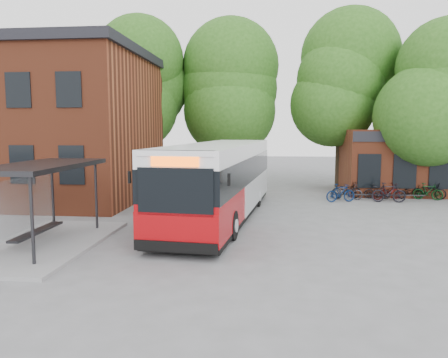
# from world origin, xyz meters

# --- Properties ---
(ground) EXTENTS (100.00, 100.00, 0.00)m
(ground) POSITION_xyz_m (0.00, 0.00, 0.00)
(ground) COLOR #5F5F61
(bus_shelter) EXTENTS (3.60, 7.00, 2.90)m
(bus_shelter) POSITION_xyz_m (-4.50, -1.00, 1.45)
(bus_shelter) COLOR #27272A
(bus_shelter) RESTS_ON ground
(bike_rail) EXTENTS (5.20, 0.10, 0.38)m
(bike_rail) POSITION_xyz_m (9.28, 10.00, 0.19)
(bike_rail) COLOR #27272A
(bike_rail) RESTS_ON ground
(tree_0) EXTENTS (7.92, 7.92, 11.00)m
(tree_0) POSITION_xyz_m (-6.00, 16.00, 5.50)
(tree_0) COLOR #234F15
(tree_0) RESTS_ON ground
(tree_1) EXTENTS (7.92, 7.92, 10.40)m
(tree_1) POSITION_xyz_m (1.00, 17.00, 5.20)
(tree_1) COLOR #234F15
(tree_1) RESTS_ON ground
(tree_2) EXTENTS (7.92, 7.92, 11.00)m
(tree_2) POSITION_xyz_m (8.00, 16.00, 5.50)
(tree_2) COLOR #234F15
(tree_2) RESTS_ON ground
(tree_3) EXTENTS (7.04, 7.04, 9.28)m
(tree_3) POSITION_xyz_m (13.00, 12.00, 4.64)
(tree_3) COLOR #234F15
(tree_3) RESTS_ON ground
(city_bus) EXTENTS (4.18, 13.58, 3.39)m
(city_bus) POSITION_xyz_m (1.03, 4.37, 1.70)
(city_bus) COLOR #9B070B
(city_bus) RESTS_ON ground
(bicycle_0) EXTENTS (2.02, 1.28, 1.00)m
(bicycle_0) POSITION_xyz_m (7.67, 10.70, 0.50)
(bicycle_0) COLOR black
(bicycle_0) RESTS_ON ground
(bicycle_1) EXTENTS (1.76, 0.97, 1.02)m
(bicycle_1) POSITION_xyz_m (7.15, 9.41, 0.51)
(bicycle_1) COLOR #07193D
(bicycle_1) RESTS_ON ground
(bicycle_2) EXTENTS (1.75, 0.64, 0.91)m
(bicycle_2) POSITION_xyz_m (7.65, 10.26, 0.46)
(bicycle_2) COLOR #27262C
(bicycle_2) RESTS_ON ground
(bicycle_3) EXTENTS (1.51, 0.66, 0.88)m
(bicycle_3) POSITION_xyz_m (9.44, 10.72, 0.44)
(bicycle_3) COLOR black
(bicycle_3) RESTS_ON ground
(bicycle_4) EXTENTS (1.88, 1.24, 0.93)m
(bicycle_4) POSITION_xyz_m (9.91, 10.53, 0.47)
(bicycle_4) COLOR #400909
(bicycle_4) RESTS_ON ground
(bicycle_5) EXTENTS (1.85, 0.63, 1.09)m
(bicycle_5) POSITION_xyz_m (9.78, 9.57, 0.55)
(bicycle_5) COLOR black
(bicycle_5) RESTS_ON ground
(bicycle_6) EXTENTS (1.59, 0.71, 0.81)m
(bicycle_6) POSITION_xyz_m (11.37, 10.94, 0.40)
(bicycle_6) COLOR black
(bicycle_6) RESTS_ON ground
(bicycle_7) EXTENTS (1.67, 0.90, 0.97)m
(bicycle_7) POSITION_xyz_m (12.23, 10.66, 0.48)
(bicycle_7) COLOR black
(bicycle_7) RESTS_ON ground
(bicycle_extra_0) EXTENTS (1.93, 0.93, 0.97)m
(bicycle_extra_0) POSITION_xyz_m (12.37, 10.91, 0.49)
(bicycle_extra_0) COLOR black
(bicycle_extra_0) RESTS_ON ground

